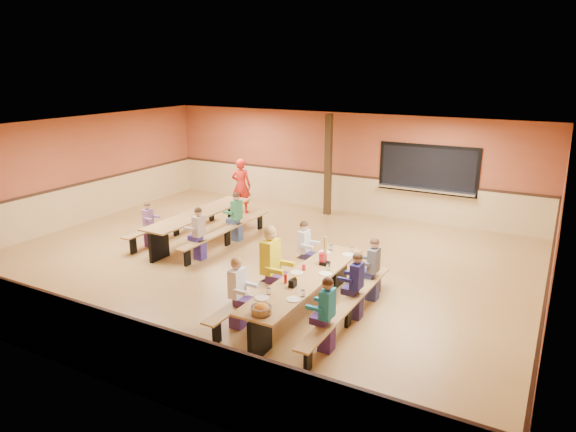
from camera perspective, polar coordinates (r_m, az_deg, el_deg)
The scene contains 23 objects.
ground at distance 11.88m, azimuth -3.63°, elevation -5.06°, with size 12.00×12.00×0.00m, color olive.
room_envelope at distance 11.64m, azimuth -3.69°, elevation -1.90°, with size 12.04×10.04×3.02m.
kitchen_pass_through at distance 14.94m, azimuth 15.25°, elevation 4.82°, with size 2.78×0.28×1.38m.
structural_post at distance 15.30m, azimuth 4.49°, elevation 5.65°, with size 0.18×0.18×3.00m, color black.
cafeteria_table_main at distance 9.22m, azimuth 1.98°, elevation -8.05°, with size 1.91×3.70×0.74m.
cafeteria_table_second at distance 13.30m, azimuth -9.71°, elevation -0.51°, with size 1.91×3.70×0.74m.
seated_child_white_left at distance 8.82m, azimuth -5.67°, elevation -8.55°, with size 0.39×0.32×1.26m, color white, non-canonical shape.
seated_adult_yellow at distance 9.62m, azimuth -1.98°, elevation -5.52°, with size 0.51×0.42×1.50m, color yellow, non-canonical shape.
seated_child_grey_left at distance 10.80m, azimuth 1.76°, elevation -3.78°, with size 0.38×0.31×1.23m, color silver, non-canonical shape.
seated_child_teal_right at distance 8.13m, azimuth 4.36°, elevation -10.93°, with size 0.38×0.31×1.22m, color teal, non-canonical shape.
seated_child_navy_right at distance 9.17m, azimuth 7.62°, elevation -7.74°, with size 0.38×0.31×1.22m, color navy, non-canonical shape.
seated_child_char_right at distance 9.92m, azimuth 9.46°, elevation -5.90°, with size 0.38×0.31×1.22m, color #52545E, non-canonical shape.
seated_child_purple_sec at distance 13.10m, azimuth -15.24°, elevation -0.96°, with size 0.33×0.27×1.12m, color #815583, non-canonical shape.
seated_child_green_sec at distance 13.14m, azimuth -5.71°, elevation -0.13°, with size 0.38×0.31×1.24m, color #327C4F, non-canonical shape.
seated_child_tan_sec at distance 11.97m, azimuth -9.84°, elevation -1.99°, with size 0.38×0.31×1.23m, color #AD998D, non-canonical shape.
standing_woman at distance 15.65m, azimuth -5.22°, elevation 3.38°, with size 0.61×0.40×1.66m, color red.
punch_pitcher at distance 9.69m, azimuth 3.91°, elevation -4.74°, with size 0.16×0.16×0.22m, color red.
chip_bowl at distance 7.84m, azimuth -2.99°, elevation -10.31°, with size 0.32×0.32×0.15m, color orange, non-canonical shape.
napkin_dispenser at distance 8.72m, azimuth 0.53°, elevation -7.48°, with size 0.10×0.14×0.13m, color black.
condiment_mustard at distance 8.78m, azimuth 0.80°, elevation -7.17°, with size 0.06×0.06×0.17m, color yellow.
condiment_ketchup at distance 8.86m, azimuth -0.28°, elevation -6.97°, with size 0.06×0.06×0.17m, color #B2140F.
table_paddle at distance 9.64m, azimuth 4.13°, elevation -4.68°, with size 0.16×0.16×0.56m.
place_settings at distance 9.11m, azimuth 2.00°, elevation -6.50°, with size 0.65×3.30×0.11m, color beige, non-canonical shape.
Camera 1 is at (5.96, -9.31, 4.33)m, focal length 32.00 mm.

